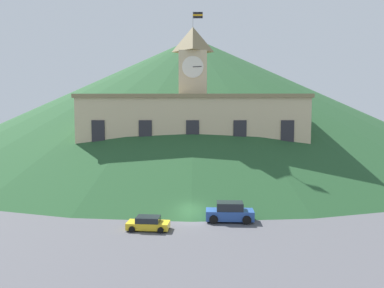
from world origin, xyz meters
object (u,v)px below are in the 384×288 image
street_lamp_far_right (156,168)px  car_blue_van (230,212)px  car_gray_pickup (157,201)px  street_lamp_far_left (233,166)px  pedestrian (281,192)px  car_silver_hatch (270,203)px  car_green_wagon (80,197)px  car_yellow_coupe (148,224)px

street_lamp_far_right → car_blue_van: bearing=-58.3°
car_gray_pickup → car_blue_van: car_blue_van is taller
street_lamp_far_left → street_lamp_far_right: bearing=180.0°
street_lamp_far_left → pedestrian: street_lamp_far_left is taller
car_silver_hatch → car_green_wagon: car_green_wagon is taller
street_lamp_far_left → car_silver_hatch: (3.46, -10.18, -3.14)m
car_silver_hatch → car_green_wagon: size_ratio=0.86×
car_blue_van → car_green_wagon: bearing=-22.1°
street_lamp_far_right → pedestrian: size_ratio=2.59×
car_yellow_coupe → car_green_wagon: 15.39m
street_lamp_far_right → car_gray_pickup: 9.82m
street_lamp_far_right → car_yellow_coupe: street_lamp_far_right is taller
car_silver_hatch → car_gray_pickup: bearing=-179.0°
car_silver_hatch → street_lamp_far_right: bearing=149.8°
street_lamp_far_right → street_lamp_far_left: size_ratio=0.87×
car_silver_hatch → pedestrian: 5.82m
car_gray_pickup → car_silver_hatch: bearing=-8.1°
street_lamp_far_right → pedestrian: street_lamp_far_right is taller
street_lamp_far_right → car_green_wagon: size_ratio=0.99×
car_silver_hatch → pedestrian: (2.56, 5.22, 0.28)m
street_lamp_far_left → car_blue_van: 15.76m
car_yellow_coupe → car_green_wagon: bearing=-42.9°
car_silver_hatch → car_yellow_coupe: bearing=-145.2°
street_lamp_far_right → car_silver_hatch: size_ratio=1.15×
car_yellow_coupe → car_gray_pickup: bearing=-84.7°
street_lamp_far_right → car_gray_pickup: street_lamp_far_right is taller
street_lamp_far_left → car_silver_hatch: size_ratio=1.32×
car_blue_van → car_gray_pickup: bearing=-33.0°
pedestrian → car_green_wagon: bearing=-176.9°
car_yellow_coupe → car_silver_hatch: bearing=-144.3°
car_blue_van → pedestrian: 13.10m
car_blue_van → car_silver_hatch: bearing=-133.7°
car_silver_hatch → car_gray_pickup: car_gray_pickup is taller
street_lamp_far_right → car_blue_van: (9.51, -15.38, -2.44)m
street_lamp_far_left → car_silver_hatch: street_lamp_far_left is taller
car_green_wagon → street_lamp_far_left: bearing=-158.9°
car_silver_hatch → pedestrian: pedestrian is taller
street_lamp_far_right → street_lamp_far_left: bearing=0.0°
street_lamp_far_left → car_blue_van: (-1.92, -15.38, -2.87)m
car_green_wagon → car_blue_van: size_ratio=0.90×
car_gray_pickup → car_blue_van: size_ratio=1.05×
car_yellow_coupe → car_gray_pickup: (-0.04, 8.92, 0.18)m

